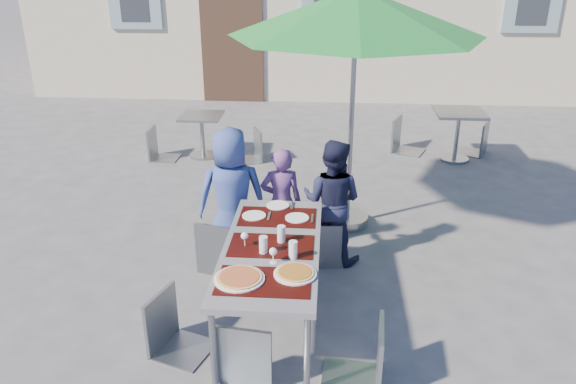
# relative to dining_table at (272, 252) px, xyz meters

# --- Properties ---
(ground) EXTENTS (90.00, 90.00, 0.00)m
(ground) POSITION_rel_dining_table_xyz_m (0.38, 0.32, -0.70)
(ground) COLOR #49494C
(ground) RESTS_ON ground
(dining_table) EXTENTS (0.80, 1.85, 0.76)m
(dining_table) POSITION_rel_dining_table_xyz_m (0.00, 0.00, 0.00)
(dining_table) COLOR #4D4D53
(dining_table) RESTS_ON ground
(pizza_near_left) EXTENTS (0.38, 0.38, 0.03)m
(pizza_near_left) POSITION_rel_dining_table_xyz_m (-0.19, -0.54, 0.07)
(pizza_near_left) COLOR white
(pizza_near_left) RESTS_ON dining_table
(pizza_near_right) EXTENTS (0.33, 0.33, 0.03)m
(pizza_near_right) POSITION_rel_dining_table_xyz_m (0.23, -0.44, 0.07)
(pizza_near_right) COLOR white
(pizza_near_right) RESTS_ON dining_table
(glassware) EXTENTS (0.48, 0.41, 0.15)m
(glassware) POSITION_rel_dining_table_xyz_m (0.04, -0.09, 0.13)
(glassware) COLOR silver
(glassware) RESTS_ON dining_table
(place_settings) EXTENTS (0.66, 0.48, 0.01)m
(place_settings) POSITION_rel_dining_table_xyz_m (-0.02, 0.62, 0.06)
(place_settings) COLOR white
(place_settings) RESTS_ON dining_table
(child_0) EXTENTS (0.78, 0.58, 1.43)m
(child_0) POSITION_rel_dining_table_xyz_m (-0.52, 1.07, 0.02)
(child_0) COLOR #32468C
(child_0) RESTS_ON ground
(child_1) EXTENTS (0.47, 0.34, 1.19)m
(child_1) POSITION_rel_dining_table_xyz_m (-0.03, 1.23, -0.10)
(child_1) COLOR #663C7B
(child_1) RESTS_ON ground
(child_2) EXTENTS (0.72, 0.55, 1.31)m
(child_2) POSITION_rel_dining_table_xyz_m (0.50, 1.16, -0.04)
(child_2) COLOR #191C37
(child_2) RESTS_ON ground
(chair_0) EXTENTS (0.57, 0.57, 1.06)m
(chair_0) POSITION_rel_dining_table_xyz_m (-0.59, 0.81, -0.07)
(chair_0) COLOR gray
(chair_0) RESTS_ON ground
(chair_1) EXTENTS (0.52, 0.52, 1.02)m
(chair_1) POSITION_rel_dining_table_xyz_m (0.07, 1.01, -0.10)
(chair_1) COLOR #91999C
(chair_1) RESTS_ON ground
(chair_2) EXTENTS (0.44, 0.44, 0.93)m
(chair_2) POSITION_rel_dining_table_xyz_m (0.40, 1.03, -0.15)
(chair_2) COLOR gray
(chair_2) RESTS_ON ground
(chair_3) EXTENTS (0.54, 0.53, 0.95)m
(chair_3) POSITION_rel_dining_table_xyz_m (-0.77, -0.43, -0.14)
(chair_3) COLOR gray
(chair_3) RESTS_ON ground
(chair_4) EXTENTS (0.47, 0.47, 0.98)m
(chair_4) POSITION_rel_dining_table_xyz_m (0.77, -0.71, -0.12)
(chair_4) COLOR #91959C
(chair_4) RESTS_ON ground
(chair_5) EXTENTS (0.50, 0.50, 1.00)m
(chair_5) POSITION_rel_dining_table_xyz_m (-0.15, -0.94, -0.11)
(chair_5) COLOR #91989C
(chair_5) RESTS_ON ground
(patio_umbrella) EXTENTS (2.71, 2.71, 2.68)m
(patio_umbrella) POSITION_rel_dining_table_xyz_m (0.70, 1.98, 1.72)
(patio_umbrella) COLOR #939599
(patio_umbrella) RESTS_ON ground
(cafe_table_0) EXTENTS (0.63, 0.63, 0.68)m
(cafe_table_0) POSITION_rel_dining_table_xyz_m (-1.53, 4.22, -0.26)
(cafe_table_0) COLOR #939599
(cafe_table_0) RESTS_ON ground
(bg_chair_l_0) EXTENTS (0.42, 0.42, 0.92)m
(bg_chair_l_0) POSITION_rel_dining_table_xyz_m (-2.20, 4.07, -0.16)
(bg_chair_l_0) COLOR gray
(bg_chair_l_0) RESTS_ON ground
(bg_chair_r_0) EXTENTS (0.54, 0.54, 0.92)m
(bg_chair_r_0) POSITION_rel_dining_table_xyz_m (-0.73, 4.08, -0.16)
(bg_chair_r_0) COLOR gray
(bg_chair_r_0) RESTS_ON ground
(cafe_table_1) EXTENTS (0.73, 0.73, 0.78)m
(cafe_table_1) POSITION_rel_dining_table_xyz_m (2.42, 4.33, -0.15)
(cafe_table_1) COLOR #939599
(cafe_table_1) RESTS_ON ground
(bg_chair_l_1) EXTENTS (0.61, 0.61, 1.05)m
(bg_chair_l_1) POSITION_rel_dining_table_xyz_m (1.65, 4.73, -0.08)
(bg_chair_l_1) COLOR gray
(bg_chair_l_1) RESTS_ON ground
(bg_chair_r_1) EXTENTS (0.60, 0.60, 1.01)m
(bg_chair_r_1) POSITION_rel_dining_table_xyz_m (2.83, 4.67, -0.10)
(bg_chair_r_1) COLOR gray
(bg_chair_r_1) RESTS_ON ground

